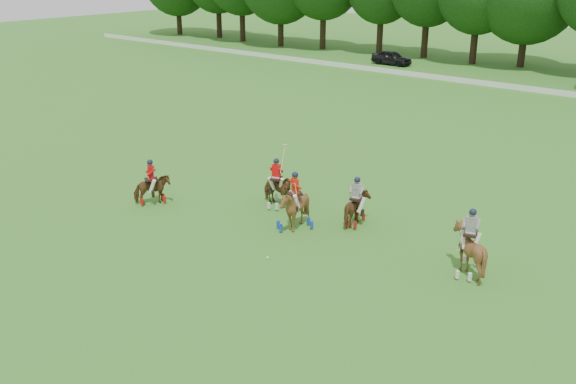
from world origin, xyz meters
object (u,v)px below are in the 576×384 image
Objects in this scene: polo_stripe_a at (356,208)px; polo_red_a at (152,188)px; polo_red_c at (295,208)px; polo_stripe_b at (469,250)px; polo_ball at (268,258)px; car_left at (392,58)px; polo_red_b at (276,190)px.

polo_red_a is at bearing -155.59° from polo_stripe_a.
polo_red_c reaches higher than polo_stripe_b.
polo_stripe_b is at bearing 30.27° from polo_ball.
car_left is at bearing 115.20° from polo_ball.
polo_stripe_a is at bearing 49.17° from polo_red_c.
polo_red_b is at bearing 176.26° from polo_stripe_b.
polo_red_c is 1.01× the size of polo_stripe_b.
polo_red_a is at bearing 173.34° from polo_ball.
car_left is at bearing 115.65° from polo_red_c.
polo_red_a is at bearing -162.18° from car_left.
car_left is 46.61× the size of polo_ball.
polo_stripe_a is at bearing 7.14° from polo_red_b.
polo_ball is (19.47, -41.38, -0.67)m from car_left.
polo_red_a is 0.75× the size of polo_red_b.
polo_red_b reaches higher than polo_stripe_b.
polo_red_c is at bearing -130.83° from polo_stripe_a.
polo_ball is at bearing -149.73° from polo_stripe_b.
polo_red_c is 27.56× the size of polo_ball.
polo_ball is at bearing -98.97° from polo_stripe_a.
polo_red_c is 7.20m from polo_stripe_b.
car_left is 1.70× the size of polo_stripe_b.
car_left is 42.82m from polo_red_c.
polo_ball is at bearing -53.11° from polo_red_b.
polo_stripe_a is 5.58m from polo_stripe_b.
polo_ball is at bearing -71.29° from polo_red_c.
polo_red_b is at bearing -154.72° from car_left.
polo_red_b is 9.41m from polo_stripe_b.
polo_stripe_b reaches higher than polo_stripe_a.
polo_stripe_a is at bearing 81.03° from polo_ball.
polo_red_b is (16.29, -37.14, 0.08)m from car_left.
polo_red_c is at bearing -173.24° from polo_stripe_b.
polo_red_a is 0.85× the size of polo_red_c.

